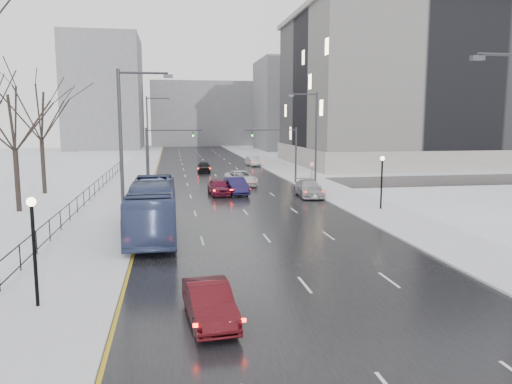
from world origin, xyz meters
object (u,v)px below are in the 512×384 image
sedan_left_near (209,302)px  sedan_right_distant (253,161)px  tree_park_d (19,213)px  sedan_right_near (236,186)px  lamppost_l (33,236)px  mast_signal_left (156,150)px  sedan_center_near (219,187)px  no_uturn_sign (312,167)px  sedan_right_cross (241,178)px  streetlight_l_near (126,152)px  mast_signal_right (287,148)px  bus (153,208)px  streetlight_l_far (150,135)px  lamppost_r_mid (382,175)px  streetlight_r_mid (314,137)px  tree_park_e (45,194)px  sedan_center_far (204,167)px  sedan_right_far (309,188)px

sedan_left_near → sedan_right_distant: 62.35m
tree_park_d → sedan_right_near: tree_park_d is taller
lamppost_l → mast_signal_left: (3.67, 36.00, 1.16)m
mast_signal_left → sedan_left_near: (2.83, -38.34, -3.35)m
tree_park_d → sedan_center_near: (16.58, 6.57, 0.82)m
no_uturn_sign → sedan_right_near: no_uturn_sign is taller
lamppost_l → sedan_right_cross: size_ratio=0.72×
streetlight_l_near → no_uturn_sign: 29.81m
sedan_center_near → no_uturn_sign: bearing=13.9°
lamppost_l → no_uturn_sign: (20.20, 32.00, -0.64)m
mast_signal_right → bus: mast_signal_right is taller
streetlight_l_far → lamppost_l: (-2.83, -40.00, -2.67)m
streetlight_l_far → mast_signal_left: (0.84, -4.00, -1.51)m
lamppost_r_mid → streetlight_r_mid: bearing=105.8°
no_uturn_sign → tree_park_e: bearing=180.0°
sedan_right_near → tree_park_d: bearing=-165.8°
lamppost_l → mast_signal_left: bearing=84.2°
tree_park_e → streetlight_l_near: bearing=-67.3°
mast_signal_left → sedan_left_near: size_ratio=1.50×
sedan_center_far → sedan_center_near: bearing=-86.7°
streetlight_r_mid → lamppost_r_mid: streetlight_r_mid is taller
sedan_right_cross → sedan_left_near: bearing=-106.4°
mast_signal_right → sedan_right_cross: (-5.45, -0.81, -3.24)m
no_uturn_sign → bus: 25.48m
streetlight_l_far → sedan_right_cross: streetlight_l_far is taller
tree_park_e → sedan_left_near: tree_park_e is taller
tree_park_d → tree_park_e: (-0.40, 10.00, 0.00)m
streetlight_r_mid → tree_park_d: bearing=-167.0°
sedan_right_far → sedan_center_far: bearing=112.4°
streetlight_r_mid → sedan_center_near: bearing=176.5°
mast_signal_left → sedan_center_far: bearing=66.9°
tree_park_e → streetlight_r_mid: bearing=-8.6°
tree_park_d → no_uturn_sign: bearing=20.3°
tree_park_e → lamppost_l: tree_park_e is taller
mast_signal_left → sedan_right_near: (7.83, -7.19, -3.25)m
lamppost_l → sedan_right_cross: bearing=69.9°
sedan_right_cross → sedan_center_far: sedan_right_cross is taller
sedan_left_near → sedan_right_far: bearing=62.0°
mast_signal_left → sedan_right_distant: (14.53, 22.91, -3.32)m
streetlight_r_mid → sedan_right_cross: size_ratio=1.68×
streetlight_l_near → sedan_left_near: 12.00m
tree_park_d → sedan_center_near: size_ratio=2.73×
bus → mast_signal_left: bearing=90.7°
mast_signal_right → sedan_right_cross: mast_signal_right is taller
tree_park_e → sedan_left_near: 36.98m
mast_signal_right → mast_signal_left: bearing=180.0°
mast_signal_left → no_uturn_sign: 17.10m
tree_park_d → sedan_left_near: size_ratio=2.89×
streetlight_r_mid → sedan_right_distant: bearing=91.8°
bus → sedan_center_far: (5.73, 37.85, -0.94)m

